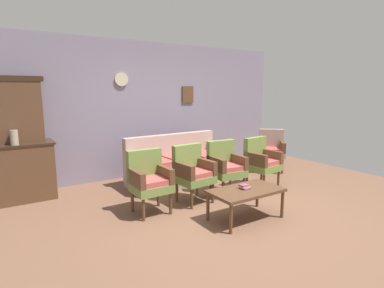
{
  "coord_description": "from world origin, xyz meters",
  "views": [
    {
      "loc": [
        -2.7,
        -3.2,
        1.75
      ],
      "look_at": [
        0.05,
        1.09,
        0.85
      ],
      "focal_mm": 28.74,
      "sensor_mm": 36.0,
      "label": 1
    }
  ],
  "objects_px": {
    "side_cabinet": "(16,172)",
    "vase_on_cabinet": "(14,138)",
    "armchair_by_doorway": "(261,160)",
    "coffee_table": "(246,193)",
    "armchair_near_couch_end": "(149,179)",
    "armchair_near_cabinet": "(193,171)",
    "armchair_row_middle": "(226,165)",
    "book_stack_on_table": "(245,187)",
    "floral_couch": "(179,166)",
    "wingback_chair_by_fireplace": "(271,148)"
  },
  "relations": [
    {
      "from": "side_cabinet",
      "to": "armchair_row_middle",
      "type": "height_order",
      "value": "side_cabinet"
    },
    {
      "from": "wingback_chair_by_fireplace",
      "to": "vase_on_cabinet",
      "type": "bearing_deg",
      "value": 171.8
    },
    {
      "from": "armchair_row_middle",
      "to": "wingback_chair_by_fireplace",
      "type": "bearing_deg",
      "value": 19.83
    },
    {
      "from": "side_cabinet",
      "to": "vase_on_cabinet",
      "type": "bearing_deg",
      "value": -84.83
    },
    {
      "from": "armchair_near_couch_end",
      "to": "vase_on_cabinet",
      "type": "bearing_deg",
      "value": 138.53
    },
    {
      "from": "floral_couch",
      "to": "wingback_chair_by_fireplace",
      "type": "distance_m",
      "value": 2.16
    },
    {
      "from": "armchair_near_couch_end",
      "to": "book_stack_on_table",
      "type": "distance_m",
      "value": 1.35
    },
    {
      "from": "armchair_near_cabinet",
      "to": "coffee_table",
      "type": "xyz_separation_m",
      "value": [
        0.25,
        -0.95,
        -0.12
      ]
    },
    {
      "from": "armchair_by_doorway",
      "to": "wingback_chair_by_fireplace",
      "type": "xyz_separation_m",
      "value": [
        1.02,
        0.7,
        0.0
      ]
    },
    {
      "from": "armchair_near_couch_end",
      "to": "coffee_table",
      "type": "xyz_separation_m",
      "value": [
        1.0,
        -0.93,
        -0.12
      ]
    },
    {
      "from": "armchair_near_cabinet",
      "to": "armchair_near_couch_end",
      "type": "bearing_deg",
      "value": -178.34
    },
    {
      "from": "side_cabinet",
      "to": "armchair_by_doorway",
      "type": "height_order",
      "value": "side_cabinet"
    },
    {
      "from": "armchair_by_doorway",
      "to": "coffee_table",
      "type": "distance_m",
      "value": 1.52
    },
    {
      "from": "coffee_table",
      "to": "armchair_row_middle",
      "type": "bearing_deg",
      "value": 66.23
    },
    {
      "from": "floral_couch",
      "to": "armchair_near_couch_end",
      "type": "xyz_separation_m",
      "value": [
        -1.1,
        -1.05,
        0.17
      ]
    },
    {
      "from": "side_cabinet",
      "to": "coffee_table",
      "type": "distance_m",
      "value": 3.59
    },
    {
      "from": "armchair_row_middle",
      "to": "book_stack_on_table",
      "type": "distance_m",
      "value": 1.03
    },
    {
      "from": "side_cabinet",
      "to": "armchair_by_doorway",
      "type": "xyz_separation_m",
      "value": [
        3.78,
        -1.57,
        0.03
      ]
    },
    {
      "from": "armchair_near_cabinet",
      "to": "armchair_by_doorway",
      "type": "relative_size",
      "value": 1.0
    },
    {
      "from": "vase_on_cabinet",
      "to": "armchair_near_couch_end",
      "type": "distance_m",
      "value": 2.15
    },
    {
      "from": "wingback_chair_by_fireplace",
      "to": "book_stack_on_table",
      "type": "bearing_deg",
      "value": -144.44
    },
    {
      "from": "armchair_row_middle",
      "to": "coffee_table",
      "type": "bearing_deg",
      "value": -113.77
    },
    {
      "from": "armchair_near_cabinet",
      "to": "wingback_chair_by_fireplace",
      "type": "bearing_deg",
      "value": 15.18
    },
    {
      "from": "book_stack_on_table",
      "to": "vase_on_cabinet",
      "type": "bearing_deg",
      "value": 138.51
    },
    {
      "from": "vase_on_cabinet",
      "to": "coffee_table",
      "type": "bearing_deg",
      "value": -42.02
    },
    {
      "from": "floral_couch",
      "to": "wingback_chair_by_fireplace",
      "type": "height_order",
      "value": "same"
    },
    {
      "from": "armchair_near_cabinet",
      "to": "armchair_by_doorway",
      "type": "xyz_separation_m",
      "value": [
        1.45,
        -0.03,
        0.0
      ]
    },
    {
      "from": "armchair_near_couch_end",
      "to": "armchair_near_cabinet",
      "type": "xyz_separation_m",
      "value": [
        0.76,
        0.02,
        0.0
      ]
    },
    {
      "from": "vase_on_cabinet",
      "to": "armchair_near_couch_end",
      "type": "xyz_separation_m",
      "value": [
        1.56,
        -1.38,
        -0.55
      ]
    },
    {
      "from": "book_stack_on_table",
      "to": "armchair_row_middle",
      "type": "bearing_deg",
      "value": 65.72
    },
    {
      "from": "wingback_chair_by_fireplace",
      "to": "floral_couch",
      "type": "bearing_deg",
      "value": 170.49
    },
    {
      "from": "vase_on_cabinet",
      "to": "armchair_row_middle",
      "type": "relative_size",
      "value": 0.25
    },
    {
      "from": "armchair_near_cabinet",
      "to": "book_stack_on_table",
      "type": "relative_size",
      "value": 7.17
    },
    {
      "from": "wingback_chair_by_fireplace",
      "to": "coffee_table",
      "type": "height_order",
      "value": "wingback_chair_by_fireplace"
    },
    {
      "from": "wingback_chair_by_fireplace",
      "to": "coffee_table",
      "type": "bearing_deg",
      "value": -143.89
    },
    {
      "from": "armchair_by_doorway",
      "to": "wingback_chair_by_fireplace",
      "type": "height_order",
      "value": "same"
    },
    {
      "from": "armchair_near_couch_end",
      "to": "armchair_row_middle",
      "type": "height_order",
      "value": "same"
    },
    {
      "from": "vase_on_cabinet",
      "to": "armchair_row_middle",
      "type": "xyz_separation_m",
      "value": [
        2.99,
        -1.34,
        -0.55
      ]
    },
    {
      "from": "side_cabinet",
      "to": "armchair_row_middle",
      "type": "relative_size",
      "value": 1.28
    },
    {
      "from": "armchair_row_middle",
      "to": "floral_couch",
      "type": "bearing_deg",
      "value": 108.32
    },
    {
      "from": "vase_on_cabinet",
      "to": "wingback_chair_by_fireplace",
      "type": "bearing_deg",
      "value": -8.2
    },
    {
      "from": "vase_on_cabinet",
      "to": "book_stack_on_table",
      "type": "xyz_separation_m",
      "value": [
        2.57,
        -2.27,
        -0.6
      ]
    },
    {
      "from": "side_cabinet",
      "to": "armchair_near_couch_end",
      "type": "xyz_separation_m",
      "value": [
        1.58,
        -1.56,
        0.03
      ]
    },
    {
      "from": "armchair_near_couch_end",
      "to": "armchair_near_cabinet",
      "type": "bearing_deg",
      "value": 1.66
    },
    {
      "from": "floral_couch",
      "to": "armchair_row_middle",
      "type": "height_order",
      "value": "same"
    },
    {
      "from": "armchair_near_cabinet",
      "to": "book_stack_on_table",
      "type": "xyz_separation_m",
      "value": [
        0.25,
        -0.91,
        -0.05
      ]
    },
    {
      "from": "vase_on_cabinet",
      "to": "armchair_by_doorway",
      "type": "bearing_deg",
      "value": -20.24
    },
    {
      "from": "armchair_near_couch_end",
      "to": "side_cabinet",
      "type": "bearing_deg",
      "value": 135.28
    },
    {
      "from": "side_cabinet",
      "to": "wingback_chair_by_fireplace",
      "type": "distance_m",
      "value": 4.88
    },
    {
      "from": "vase_on_cabinet",
      "to": "book_stack_on_table",
      "type": "bearing_deg",
      "value": -41.49
    }
  ]
}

